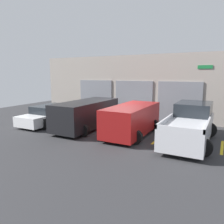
{
  "coord_description": "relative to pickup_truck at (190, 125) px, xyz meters",
  "views": [
    {
      "loc": [
        6.07,
        -12.4,
        3.36
      ],
      "look_at": [
        0.0,
        -0.91,
        1.1
      ],
      "focal_mm": 35.0,
      "sensor_mm": 36.0,
      "label": 1
    }
  ],
  "objects": [
    {
      "name": "van_right",
      "position": [
        -3.03,
        -0.29,
        0.04
      ],
      "size": [
        2.27,
        4.53,
        1.65
      ],
      "color": "maroon",
      "rests_on": "ground"
    },
    {
      "name": "shophouse_building",
      "position": [
        -4.56,
        4.41,
        1.49
      ],
      "size": [
        17.06,
        0.68,
        4.77
      ],
      "color": "#9E9389",
      "rests_on": "ground"
    },
    {
      "name": "parking_stripe_far_right",
      "position": [
        1.52,
        -0.29,
        -0.86
      ],
      "size": [
        0.12,
        2.2,
        0.01
      ],
      "primitive_type": "cube",
      "color": "gold",
      "rests_on": "ground"
    },
    {
      "name": "sedan_side",
      "position": [
        -6.07,
        -0.29,
        0.07
      ],
      "size": [
        2.35,
        4.95,
        1.73
      ],
      "color": "black",
      "rests_on": "ground"
    },
    {
      "name": "sedan_white",
      "position": [
        -9.1,
        -0.27,
        -0.26
      ],
      "size": [
        2.22,
        4.51,
        1.27
      ],
      "color": "white",
      "rests_on": "ground"
    },
    {
      "name": "parking_stripe_left",
      "position": [
        -7.58,
        -0.29,
        -0.86
      ],
      "size": [
        0.12,
        2.2,
        0.01
      ],
      "primitive_type": "cube",
      "color": "gold",
      "rests_on": "ground"
    },
    {
      "name": "ground_plane",
      "position": [
        -4.55,
        1.12,
        -0.86
      ],
      "size": [
        28.0,
        28.0,
        0.0
      ],
      "primitive_type": "plane",
      "color": "#2D2D30"
    },
    {
      "name": "parking_stripe_right",
      "position": [
        -1.52,
        -0.29,
        -0.86
      ],
      "size": [
        0.12,
        2.2,
        0.01
      ],
      "primitive_type": "cube",
      "color": "gold",
      "rests_on": "ground"
    },
    {
      "name": "pickup_truck",
      "position": [
        0.0,
        0.0,
        0.0
      ],
      "size": [
        2.42,
        5.26,
        1.85
      ],
      "color": "silver",
      "rests_on": "ground"
    },
    {
      "name": "parking_stripe_far_left",
      "position": [
        -10.62,
        -0.29,
        -0.86
      ],
      "size": [
        0.12,
        2.2,
        0.01
      ],
      "primitive_type": "cube",
      "color": "gold",
      "rests_on": "ground"
    },
    {
      "name": "parking_stripe_centre",
      "position": [
        -4.55,
        -0.29,
        -0.86
      ],
      "size": [
        0.12,
        2.2,
        0.01
      ],
      "primitive_type": "cube",
      "color": "gold",
      "rests_on": "ground"
    }
  ]
}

